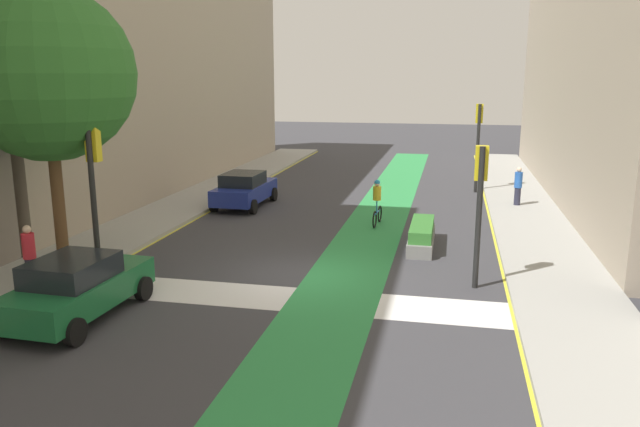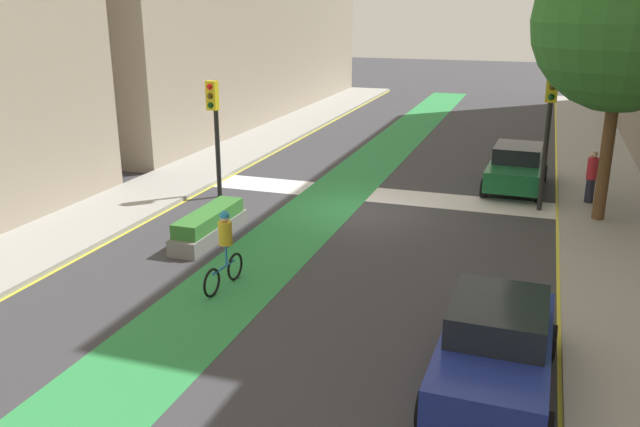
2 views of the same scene
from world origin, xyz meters
name	(u,v)px [view 2 (image 2 of 2)]	position (x,y,z in m)	size (l,w,h in m)	color
ground_plane	(362,211)	(0.00, 0.00, 0.00)	(120.00, 120.00, 0.00)	#38383D
bike_lane_paint	(321,207)	(1.40, 0.00, 0.00)	(2.40, 60.00, 0.01)	#2D8C47
crosswalk_band	(377,195)	(0.00, -2.00, 0.00)	(12.00, 1.80, 0.01)	silver
sidewalk_left	(614,234)	(-7.50, 0.00, 0.07)	(3.00, 60.00, 0.15)	#9E9E99
curb_stripe_left	(559,231)	(-6.00, 0.00, 0.01)	(0.16, 60.00, 0.01)	yellow
sidewalk_right	(159,189)	(7.50, 0.00, 0.07)	(3.00, 60.00, 0.15)	#9E9E99
curb_stripe_right	(197,194)	(6.00, 0.00, 0.01)	(0.16, 60.00, 0.01)	yellow
traffic_signal_near_right	(214,117)	(5.10, 0.10, 2.80)	(0.35, 0.52, 3.98)	black
traffic_signal_near_left	(549,115)	(-5.40, -1.85, 3.12)	(0.35, 0.52, 4.46)	black
car_green_left_near	(516,167)	(-4.51, -4.36, 0.80)	(2.15, 4.27, 1.57)	#196033
car_blue_left_far	(496,346)	(-4.83, 9.10, 0.80)	(2.09, 4.23, 1.57)	navy
cyclist_in_lane	(224,248)	(1.50, 6.73, 0.97)	(0.32, 1.73, 1.86)	black
pedestrian_sidewalk_left_a	(592,176)	(-6.92, -2.87, 1.03)	(0.34, 0.34, 1.72)	#262638
street_tree_near	(624,22)	(-7.11, -1.13, 5.88)	(5.02, 5.02, 8.26)	brown
median_planter	(209,226)	(3.40, 3.93, 0.40)	(0.83, 3.26, 0.85)	slate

